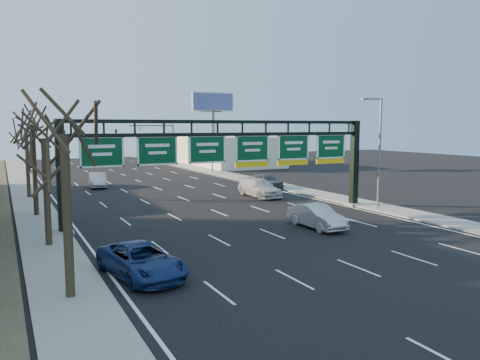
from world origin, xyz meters
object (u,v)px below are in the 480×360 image
sign_gantry (232,155)px  car_silver_sedan (317,216)px  car_blue_suv (141,260)px  car_white_wagon (260,188)px

sign_gantry → car_silver_sedan: 7.81m
car_blue_suv → car_silver_sedan: (13.10, 4.66, 0.03)m
car_white_wagon → car_silver_sedan: bearing=-105.0°
car_blue_suv → car_silver_sedan: 13.91m
sign_gantry → car_white_wagon: sign_gantry is taller
car_blue_suv → car_silver_sedan: bearing=9.5°
car_silver_sedan → car_white_wagon: (3.50, 13.91, 0.05)m
sign_gantry → car_blue_suv: 14.89m
car_blue_suv → car_white_wagon: (16.61, 18.56, 0.08)m
sign_gantry → car_silver_sedan: (3.36, -5.91, -3.85)m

